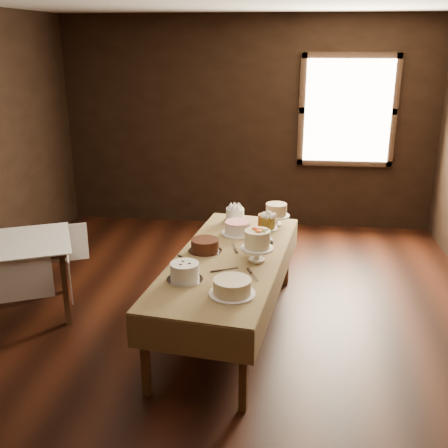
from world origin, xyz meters
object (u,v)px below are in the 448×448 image
cake_server_d (265,247)px  cake_server_e (188,262)px  cake_speckled (276,215)px  cake_cream (232,287)px  cake_server_a (230,269)px  cake_flowers (257,247)px  cake_meringue (235,215)px  display_table (229,262)px  cake_server_c (234,246)px  cake_caramel (266,228)px  cake_chocolate (205,246)px  cake_server_b (254,277)px  cake_swirl (185,272)px  flower_vase (267,241)px  cake_lattice (238,229)px  side_table (22,250)px

cake_server_d → cake_server_e: same height
cake_speckled → cake_cream: (-0.28, -1.58, -0.05)m
cake_server_a → cake_flowers: bearing=17.2°
cake_meringue → cake_speckled: size_ratio=0.92×
display_table → cake_server_e: 0.37m
cake_server_a → cake_server_c: (-0.01, 0.51, 0.00)m
display_table → cake_caramel: cake_caramel is taller
cake_chocolate → cake_cream: cake_cream is taller
cake_speckled → cake_server_b: 1.29m
cake_flowers → cake_swirl: (-0.54, -0.45, -0.05)m
cake_speckled → cake_server_d: 0.64m
cake_cream → cake_server_b: bearing=65.0°
cake_server_d → cake_server_a: bearing=-163.4°
cake_server_a → cake_server_e: size_ratio=1.00×
cake_flowers → flower_vase: size_ratio=2.54×
cake_swirl → cake_cream: (0.39, -0.20, -0.01)m
cake_caramel → flower_vase: bearing=-84.5°
cake_caramel → cake_server_b: 0.88m
cake_meringue → cake_swirl: bearing=-99.9°
cake_server_a → cake_server_b: bearing=-59.8°
cake_cream → cake_flowers: bearing=77.4°
cake_lattice → cake_cream: (0.08, -1.29, 0.00)m
cake_caramel → cake_server_d: (0.00, -0.23, -0.10)m
side_table → cake_caramel: size_ratio=4.62×
cake_server_a → cake_swirl: bearing=-170.2°
cake_caramel → display_table: bearing=-122.1°
cake_cream → cake_server_c: bearing=94.7°
cake_lattice → cake_server_e: (-0.36, -0.73, -0.05)m
display_table → cake_cream: 0.72m
cake_caramel → cake_flowers: size_ratio=0.83×
cake_lattice → cake_flowers: bearing=-70.7°
cake_chocolate → cake_server_c: bearing=32.1°
display_table → cake_speckled: 0.97m
cake_speckled → cake_chocolate: (-0.60, -0.79, -0.05)m
cake_meringue → cake_swirl: 1.47m
display_table → cake_swirl: size_ratio=8.38×
cake_meringue → cake_caramel: 0.58m
cake_lattice → cake_server_d: 0.44m
cake_swirl → cake_server_b: cake_swirl is taller
cake_swirl → cake_server_b: bearing=11.8°
cake_chocolate → cake_server_e: cake_chocolate is taller
cake_swirl → flower_vase: (0.61, 0.79, -0.01)m
cake_chocolate → cake_cream: (0.32, -0.80, 0.00)m
cake_swirl → flower_vase: size_ratio=2.42×
cake_lattice → cake_caramel: cake_caramel is taller
side_table → cake_server_e: bearing=-8.9°
cake_chocolate → cake_flowers: bearing=-17.6°
cake_flowers → cake_cream: bearing=-102.6°
cake_speckled → cake_server_c: cake_speckled is taller
cake_server_b → cake_server_d: (0.06, 0.65, 0.00)m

